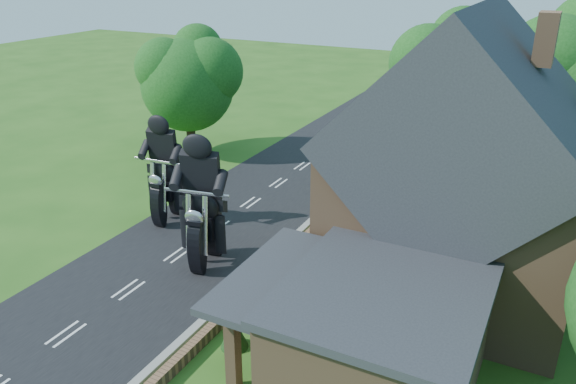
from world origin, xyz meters
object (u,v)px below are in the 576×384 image
at_px(motorcycle_lead, 206,246).
at_px(motorcycle_follow, 168,206).
at_px(house, 460,176).
at_px(annex, 376,339).
at_px(garden_wall, 291,253).

distance_m(motorcycle_lead, motorcycle_follow, 4.68).
bearing_deg(motorcycle_lead, motorcycle_follow, -43.81).
distance_m(house, motorcycle_follow, 13.36).
xyz_separation_m(annex, motorcycle_lead, (-8.33, 3.70, -0.94)).
relative_size(house, annex, 1.45).
bearing_deg(house, annex, -95.24).
distance_m(house, annex, 7.30).
bearing_deg(garden_wall, annex, -46.16).
distance_m(house, motorcycle_lead, 10.11).
distance_m(garden_wall, annex, 8.19).
distance_m(garden_wall, house, 7.52).
bearing_deg(house, motorcycle_follow, -177.65).
relative_size(garden_wall, annex, 3.12).
bearing_deg(motorcycle_lead, house, -171.36).
height_order(garden_wall, motorcycle_follow, motorcycle_follow).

